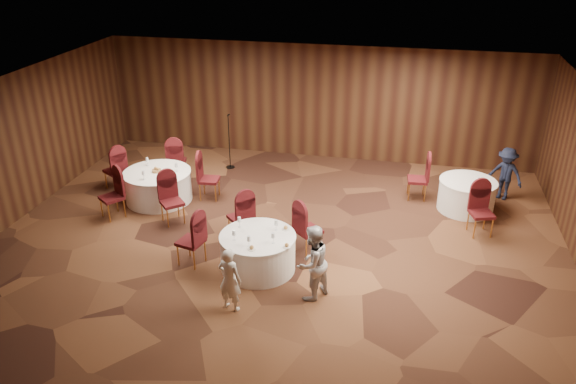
% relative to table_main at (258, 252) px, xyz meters
% --- Properties ---
extents(ground, '(12.00, 12.00, 0.00)m').
position_rel_table_main_xyz_m(ground, '(0.12, 1.07, -0.38)').
color(ground, black).
rests_on(ground, ground).
extents(room_shell, '(12.00, 12.00, 12.00)m').
position_rel_table_main_xyz_m(room_shell, '(0.12, 1.07, 1.59)').
color(room_shell, silver).
rests_on(room_shell, ground).
extents(table_main, '(1.47, 1.47, 0.74)m').
position_rel_table_main_xyz_m(table_main, '(0.00, 0.00, 0.00)').
color(table_main, white).
rests_on(table_main, ground).
extents(table_left, '(1.62, 1.62, 0.74)m').
position_rel_table_main_xyz_m(table_left, '(-3.15, 2.42, 0.00)').
color(table_left, white).
rests_on(table_left, ground).
extents(table_right, '(1.31, 1.31, 0.74)m').
position_rel_table_main_xyz_m(table_right, '(4.12, 3.47, 0.00)').
color(table_right, white).
rests_on(table_right, ground).
extents(chairs_main, '(2.86, 1.85, 1.00)m').
position_rel_table_main_xyz_m(chairs_main, '(-0.39, 0.61, 0.12)').
color(chairs_main, '#3A0B12').
rests_on(chairs_main, ground).
extents(chairs_left, '(3.14, 3.02, 1.00)m').
position_rel_table_main_xyz_m(chairs_left, '(-3.16, 2.42, 0.12)').
color(chairs_left, '#3A0B12').
rests_on(chairs_left, ground).
extents(chairs_right, '(1.96, 2.11, 1.00)m').
position_rel_table_main_xyz_m(chairs_right, '(3.66, 3.09, 0.12)').
color(chairs_right, '#3A0B12').
rests_on(chairs_right, ground).
extents(tabletop_main, '(1.18, 1.00, 0.22)m').
position_rel_table_main_xyz_m(tabletop_main, '(0.14, -0.10, 0.47)').
color(tabletop_main, silver).
rests_on(tabletop_main, table_main).
extents(tabletop_left, '(0.91, 0.84, 0.22)m').
position_rel_table_main_xyz_m(tabletop_left, '(-3.15, 2.42, 0.45)').
color(tabletop_left, silver).
rests_on(tabletop_left, table_left).
extents(tabletop_right, '(0.08, 0.08, 0.22)m').
position_rel_table_main_xyz_m(tabletop_right, '(4.30, 3.22, 0.52)').
color(tabletop_right, silver).
rests_on(tabletop_right, table_right).
extents(mic_stand, '(0.24, 0.24, 1.53)m').
position_rel_table_main_xyz_m(mic_stand, '(-2.06, 4.71, 0.06)').
color(mic_stand, black).
rests_on(mic_stand, ground).
extents(woman_a, '(0.50, 0.39, 1.21)m').
position_rel_table_main_xyz_m(woman_a, '(-0.14, -1.32, 0.23)').
color(woman_a, silver).
rests_on(woman_a, ground).
extents(woman_b, '(0.84, 0.88, 1.43)m').
position_rel_table_main_xyz_m(woman_b, '(1.18, -0.67, 0.34)').
color(woman_b, silver).
rests_on(woman_b, ground).
extents(man_c, '(0.98, 0.84, 1.32)m').
position_rel_table_main_xyz_m(man_c, '(5.04, 4.27, 0.28)').
color(man_c, black).
rests_on(man_c, ground).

